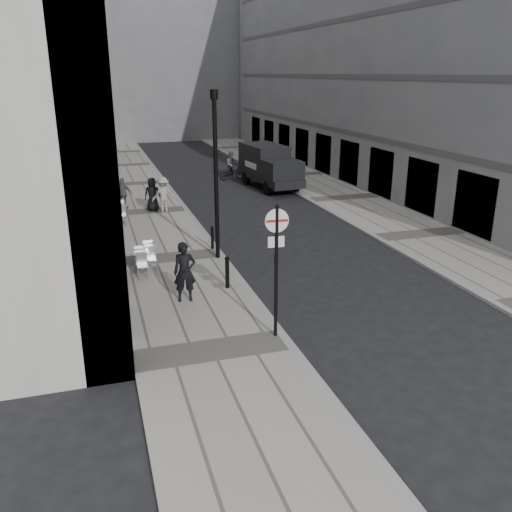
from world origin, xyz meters
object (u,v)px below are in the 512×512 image
at_px(panel_van, 269,164).
at_px(cyclist, 232,169).
at_px(walking_man, 185,272).
at_px(sign_post, 276,254).
at_px(lamppost, 216,168).

xyz_separation_m(panel_van, cyclist, (-1.53, 3.22, -0.72)).
distance_m(walking_man, sign_post, 3.84).
relative_size(walking_man, cyclist, 0.98).
xyz_separation_m(walking_man, lamppost, (1.89, 3.74, 2.49)).
relative_size(walking_man, lamppost, 0.30).
bearing_deg(lamppost, sign_post, -90.00).
bearing_deg(walking_man, cyclist, 76.78).
relative_size(sign_post, lamppost, 0.58).
bearing_deg(lamppost, cyclist, 73.56).
bearing_deg(panel_van, sign_post, -113.28).
distance_m(walking_man, panel_van, 18.19).
relative_size(lamppost, cyclist, 3.24).
distance_m(sign_post, cyclist, 23.10).
bearing_deg(cyclist, walking_man, -118.57).
bearing_deg(sign_post, cyclist, 81.57).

